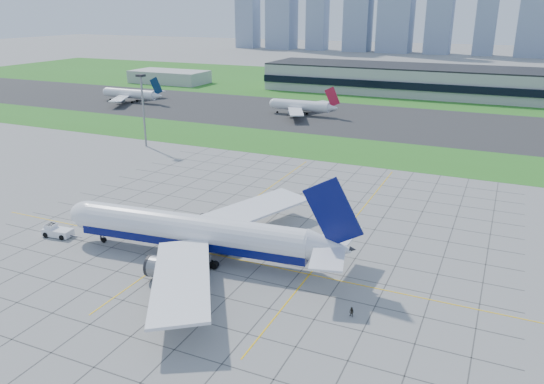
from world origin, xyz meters
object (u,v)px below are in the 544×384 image
object	(u,v)px
crew_far	(352,312)
distant_jet_0	(131,94)
pushback_tug	(57,231)
crew_near	(101,237)
distant_jet_1	(302,106)
airliner	(195,232)
light_mast	(143,102)

from	to	relation	value
crew_far	distant_jet_0	bearing A→B (deg)	157.10
pushback_tug	crew_near	world-z (taller)	pushback_tug
distant_jet_0	distant_jet_1	size ratio (longest dim) A/B	1.00
pushback_tug	distant_jet_1	distance (m)	150.71
pushback_tug	crew_far	distance (m)	68.32
airliner	pushback_tug	distance (m)	33.84
pushback_tug	distant_jet_0	size ratio (longest dim) A/B	0.22
airliner	crew_far	world-z (taller)	airliner
distant_jet_1	light_mast	bearing A→B (deg)	-111.31
crew_near	light_mast	bearing A→B (deg)	52.08
light_mast	pushback_tug	world-z (taller)	light_mast
pushback_tug	crew_near	xyz separation A→B (m)	(10.65, 1.99, -0.38)
distant_jet_0	distant_jet_1	world-z (taller)	same
airliner	crew_far	xyz separation A→B (m)	(34.81, -8.36, -4.53)
airliner	distant_jet_0	bearing A→B (deg)	126.42
crew_near	crew_far	distance (m)	57.89
light_mast	pushback_tug	xyz separation A→B (m)	(31.08, -73.18, -15.01)
crew_far	airliner	bearing A→B (deg)	-173.69
pushback_tug	crew_near	distance (m)	10.84
pushback_tug	crew_near	bearing A→B (deg)	4.91
crew_near	pushback_tug	bearing A→B (deg)	122.29
distant_jet_1	crew_far	bearing A→B (deg)	-66.03
light_mast	distant_jet_0	size ratio (longest dim) A/B	0.60
airliner	distant_jet_1	bearing A→B (deg)	97.44
light_mast	pushback_tug	bearing A→B (deg)	-66.99
distant_jet_1	crew_near	bearing A→B (deg)	-85.58
airliner	distant_jet_1	distance (m)	150.82
light_mast	crew_near	distance (m)	83.95
distant_jet_0	pushback_tug	bearing A→B (deg)	-56.86
pushback_tug	distant_jet_1	size ratio (longest dim) A/B	0.22
light_mast	crew_far	bearing A→B (deg)	-38.08
crew_near	distant_jet_1	bearing A→B (deg)	26.13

